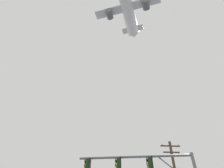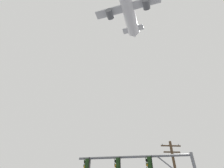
# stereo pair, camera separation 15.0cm
# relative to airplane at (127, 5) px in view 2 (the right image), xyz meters

# --- Properties ---
(airplane) EXTENTS (16.00, 20.71, 5.77)m
(airplane) POSITION_rel_airplane_xyz_m (0.00, 0.00, 0.00)
(airplane) COLOR white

